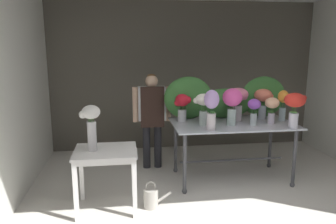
{
  "coord_description": "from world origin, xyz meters",
  "views": [
    {
      "loc": [
        -1.15,
        -2.57,
        1.98
      ],
      "look_at": [
        -0.58,
        1.59,
        1.11
      ],
      "focal_mm": 35.13,
      "sensor_mm": 36.0,
      "label": 1
    }
  ],
  "objects_px": {
    "vase_fuchsia_dahlias": "(232,102)",
    "vase_scarlet_hydrangea": "(295,105)",
    "florist": "(152,111)",
    "vase_ivory_carnations": "(203,105)",
    "vase_white_roses_tall": "(91,123)",
    "vase_rosy_stock": "(238,99)",
    "vase_lilac_tulips": "(211,107)",
    "side_table_white": "(106,158)",
    "display_table_glass": "(233,132)",
    "vase_crimson_freesia": "(182,105)",
    "vase_violet_anemones": "(254,109)",
    "vase_coral_ranunculus": "(263,99)",
    "vase_peach_lilies": "(272,107)",
    "watering_can": "(151,198)",
    "vase_sunset_roses": "(283,103)"
  },
  "relations": [
    {
      "from": "vase_white_roses_tall",
      "to": "vase_violet_anemones",
      "type": "bearing_deg",
      "value": 12.68
    },
    {
      "from": "vase_crimson_freesia",
      "to": "vase_sunset_roses",
      "type": "height_order",
      "value": "vase_sunset_roses"
    },
    {
      "from": "vase_peach_lilies",
      "to": "vase_violet_anemones",
      "type": "relative_size",
      "value": 1.01
    },
    {
      "from": "vase_peach_lilies",
      "to": "vase_coral_ranunculus",
      "type": "xyz_separation_m",
      "value": [
        -0.01,
        0.3,
        0.06
      ]
    },
    {
      "from": "vase_rosy_stock",
      "to": "side_table_white",
      "type": "bearing_deg",
      "value": -157.67
    },
    {
      "from": "vase_crimson_freesia",
      "to": "vase_coral_ranunculus",
      "type": "distance_m",
      "value": 1.23
    },
    {
      "from": "side_table_white",
      "to": "florist",
      "type": "relative_size",
      "value": 0.49
    },
    {
      "from": "florist",
      "to": "display_table_glass",
      "type": "bearing_deg",
      "value": -29.56
    },
    {
      "from": "vase_crimson_freesia",
      "to": "vase_rosy_stock",
      "type": "bearing_deg",
      "value": -4.34
    },
    {
      "from": "vase_lilac_tulips",
      "to": "vase_violet_anemones",
      "type": "height_order",
      "value": "vase_lilac_tulips"
    },
    {
      "from": "vase_violet_anemones",
      "to": "vase_white_roses_tall",
      "type": "xyz_separation_m",
      "value": [
        -2.18,
        -0.49,
        -0.01
      ]
    },
    {
      "from": "vase_rosy_stock",
      "to": "vase_scarlet_hydrangea",
      "type": "distance_m",
      "value": 0.79
    },
    {
      "from": "watering_can",
      "to": "vase_coral_ranunculus",
      "type": "bearing_deg",
      "value": 26.92
    },
    {
      "from": "vase_white_roses_tall",
      "to": "vase_rosy_stock",
      "type": "bearing_deg",
      "value": 20.87
    },
    {
      "from": "vase_peach_lilies",
      "to": "vase_violet_anemones",
      "type": "height_order",
      "value": "vase_peach_lilies"
    },
    {
      "from": "florist",
      "to": "watering_can",
      "type": "height_order",
      "value": "florist"
    },
    {
      "from": "vase_crimson_freesia",
      "to": "vase_violet_anemones",
      "type": "height_order",
      "value": "vase_crimson_freesia"
    },
    {
      "from": "vase_scarlet_hydrangea",
      "to": "display_table_glass",
      "type": "bearing_deg",
      "value": 150.69
    },
    {
      "from": "vase_violet_anemones",
      "to": "vase_sunset_roses",
      "type": "height_order",
      "value": "vase_sunset_roses"
    },
    {
      "from": "vase_crimson_freesia",
      "to": "display_table_glass",
      "type": "bearing_deg",
      "value": -14.77
    },
    {
      "from": "vase_lilac_tulips",
      "to": "vase_rosy_stock",
      "type": "height_order",
      "value": "vase_lilac_tulips"
    },
    {
      "from": "vase_white_roses_tall",
      "to": "watering_can",
      "type": "distance_m",
      "value": 1.18
    },
    {
      "from": "vase_crimson_freesia",
      "to": "vase_lilac_tulips",
      "type": "bearing_deg",
      "value": -61.88
    },
    {
      "from": "florist",
      "to": "side_table_white",
      "type": "bearing_deg",
      "value": -117.43
    },
    {
      "from": "display_table_glass",
      "to": "vase_lilac_tulips",
      "type": "distance_m",
      "value": 0.71
    },
    {
      "from": "side_table_white",
      "to": "vase_peach_lilies",
      "type": "relative_size",
      "value": 1.97
    },
    {
      "from": "vase_lilac_tulips",
      "to": "vase_coral_ranunculus",
      "type": "distance_m",
      "value": 1.08
    },
    {
      "from": "watering_can",
      "to": "vase_fuchsia_dahlias",
      "type": "bearing_deg",
      "value": 26.87
    },
    {
      "from": "vase_crimson_freesia",
      "to": "vase_rosy_stock",
      "type": "height_order",
      "value": "vase_rosy_stock"
    },
    {
      "from": "side_table_white",
      "to": "vase_violet_anemones",
      "type": "bearing_deg",
      "value": 13.55
    },
    {
      "from": "vase_crimson_freesia",
      "to": "vase_lilac_tulips",
      "type": "distance_m",
      "value": 0.61
    },
    {
      "from": "vase_crimson_freesia",
      "to": "vase_white_roses_tall",
      "type": "height_order",
      "value": "vase_white_roses_tall"
    },
    {
      "from": "florist",
      "to": "vase_peach_lilies",
      "type": "xyz_separation_m",
      "value": [
        1.64,
        -0.75,
        0.17
      ]
    },
    {
      "from": "florist",
      "to": "vase_ivory_carnations",
      "type": "xyz_separation_m",
      "value": [
        0.66,
        -0.7,
        0.21
      ]
    },
    {
      "from": "vase_ivory_carnations",
      "to": "vase_coral_ranunculus",
      "type": "bearing_deg",
      "value": 14.34
    },
    {
      "from": "vase_crimson_freesia",
      "to": "watering_can",
      "type": "relative_size",
      "value": 1.16
    },
    {
      "from": "vase_peach_lilies",
      "to": "side_table_white",
      "type": "bearing_deg",
      "value": -166.84
    },
    {
      "from": "vase_peach_lilies",
      "to": "vase_violet_anemones",
      "type": "xyz_separation_m",
      "value": [
        -0.28,
        -0.05,
        -0.01
      ]
    },
    {
      "from": "vase_lilac_tulips",
      "to": "vase_rosy_stock",
      "type": "bearing_deg",
      "value": 41.7
    },
    {
      "from": "side_table_white",
      "to": "vase_sunset_roses",
      "type": "distance_m",
      "value": 2.69
    },
    {
      "from": "display_table_glass",
      "to": "vase_crimson_freesia",
      "type": "bearing_deg",
      "value": 165.23
    },
    {
      "from": "vase_ivory_carnations",
      "to": "vase_lilac_tulips",
      "type": "height_order",
      "value": "vase_lilac_tulips"
    },
    {
      "from": "vase_white_roses_tall",
      "to": "vase_fuchsia_dahlias",
      "type": "bearing_deg",
      "value": 16.14
    },
    {
      "from": "side_table_white",
      "to": "vase_rosy_stock",
      "type": "xyz_separation_m",
      "value": [
        1.9,
        0.78,
        0.54
      ]
    },
    {
      "from": "vase_fuchsia_dahlias",
      "to": "vase_ivory_carnations",
      "type": "bearing_deg",
      "value": 173.49
    },
    {
      "from": "vase_fuchsia_dahlias",
      "to": "vase_violet_anemones",
      "type": "distance_m",
      "value": 0.32
    },
    {
      "from": "vase_crimson_freesia",
      "to": "vase_lilac_tulips",
      "type": "relative_size",
      "value": 0.76
    },
    {
      "from": "vase_ivory_carnations",
      "to": "vase_peach_lilies",
      "type": "bearing_deg",
      "value": -2.68
    },
    {
      "from": "vase_peach_lilies",
      "to": "vase_sunset_roses",
      "type": "bearing_deg",
      "value": 32.2
    },
    {
      "from": "vase_fuchsia_dahlias",
      "to": "vase_scarlet_hydrangea",
      "type": "relative_size",
      "value": 1.08
    }
  ]
}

